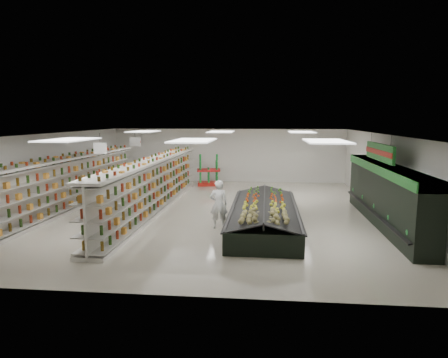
# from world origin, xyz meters

# --- Properties ---
(floor) EXTENTS (16.00, 16.00, 0.00)m
(floor) POSITION_xyz_m (0.00, 0.00, 0.00)
(floor) COLOR beige
(floor) RESTS_ON ground
(ceiling) EXTENTS (14.00, 16.00, 0.02)m
(ceiling) POSITION_xyz_m (0.00, 0.00, 3.20)
(ceiling) COLOR white
(ceiling) RESTS_ON wall_back
(wall_back) EXTENTS (14.00, 0.02, 3.20)m
(wall_back) POSITION_xyz_m (0.00, 8.00, 1.60)
(wall_back) COLOR white
(wall_back) RESTS_ON floor
(wall_front) EXTENTS (14.00, 0.02, 3.20)m
(wall_front) POSITION_xyz_m (0.00, -8.00, 1.60)
(wall_front) COLOR white
(wall_front) RESTS_ON floor
(wall_left) EXTENTS (0.02, 16.00, 3.20)m
(wall_left) POSITION_xyz_m (-7.00, 0.00, 1.60)
(wall_left) COLOR white
(wall_left) RESTS_ON floor
(wall_right) EXTENTS (0.02, 16.00, 3.20)m
(wall_right) POSITION_xyz_m (7.00, 0.00, 1.60)
(wall_right) COLOR white
(wall_right) RESTS_ON floor
(produce_wall_case) EXTENTS (0.93, 8.00, 2.20)m
(produce_wall_case) POSITION_xyz_m (6.53, -1.50, 1.24)
(produce_wall_case) COLOR black
(produce_wall_case) RESTS_ON floor
(aisle_sign_near) EXTENTS (0.52, 0.06, 0.75)m
(aisle_sign_near) POSITION_xyz_m (-3.80, -2.00, 2.75)
(aisle_sign_near) COLOR white
(aisle_sign_near) RESTS_ON ceiling
(aisle_sign_far) EXTENTS (0.52, 0.06, 0.75)m
(aisle_sign_far) POSITION_xyz_m (-3.80, 2.00, 2.75)
(aisle_sign_far) COLOR white
(aisle_sign_far) RESTS_ON ceiling
(hortifruti_banner) EXTENTS (0.12, 3.20, 0.95)m
(hortifruti_banner) POSITION_xyz_m (6.25, -1.50, 2.65)
(hortifruti_banner) COLOR #1F7628
(hortifruti_banner) RESTS_ON ceiling
(gondola_left) EXTENTS (1.51, 12.87, 2.23)m
(gondola_left) POSITION_xyz_m (-6.09, -0.49, 1.02)
(gondola_left) COLOR silver
(gondola_left) RESTS_ON floor
(gondola_center) EXTENTS (1.16, 12.44, 2.15)m
(gondola_center) POSITION_xyz_m (-2.41, -0.05, 0.99)
(gondola_center) COLOR silver
(gondola_center) RESTS_ON floor
(produce_island) EXTENTS (2.46, 6.66, 0.99)m
(produce_island) POSITION_xyz_m (2.21, -2.08, 0.45)
(produce_island) COLOR black
(produce_island) RESTS_ON floor
(soda_endcap) EXTENTS (1.43, 1.08, 1.67)m
(soda_endcap) POSITION_xyz_m (-0.98, 6.45, 0.81)
(soda_endcap) COLOR #AD1C13
(soda_endcap) RESTS_ON floor
(shopper_main) EXTENTS (0.68, 0.50, 1.72)m
(shopper_main) POSITION_xyz_m (0.62, -2.52, 0.86)
(shopper_main) COLOR white
(shopper_main) RESTS_ON floor
(shopper_background) EXTENTS (0.59, 0.84, 1.61)m
(shopper_background) POSITION_xyz_m (-4.20, 3.69, 0.81)
(shopper_background) COLOR tan
(shopper_background) RESTS_ON floor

